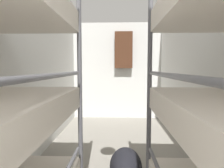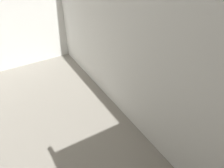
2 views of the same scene
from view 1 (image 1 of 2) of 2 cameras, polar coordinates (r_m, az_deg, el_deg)
name	(u,v)px [view 1 (image 1 of 2)]	position (r m, az deg, el deg)	size (l,w,h in m)	color
wall_left	(20,74)	(2.63, -24.91, 2.60)	(0.06, 5.68, 2.44)	silver
wall_right	(214,74)	(2.60, 27.13, 2.50)	(0.06, 5.68, 2.44)	silver
wall_back	(117,71)	(5.16, 1.45, 3.77)	(2.35, 0.06, 2.44)	silver
duffel_bag	(126,166)	(2.46, 3.95, -22.26)	(0.36, 0.59, 0.36)	black
hanging_coat	(124,50)	(5.03, 3.32, 9.67)	(0.44, 0.12, 0.90)	#472819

